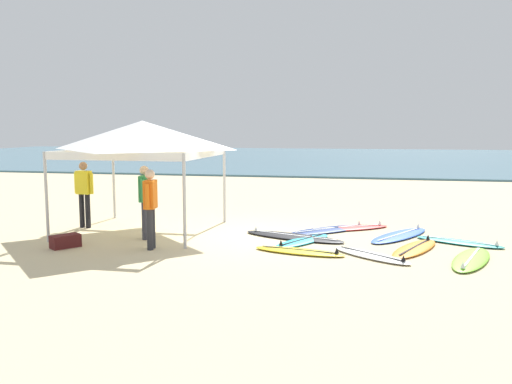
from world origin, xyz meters
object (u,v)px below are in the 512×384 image
object	(u,v)px
surfboard_cyan	(302,241)
gear_bag_near_tent	(65,241)
surfboard_orange	(415,248)
surfboard_navy	(329,230)
surfboard_teal	(459,242)
canopy_tent	(143,135)
person_green	(145,197)
surfboard_white	(372,255)
surfboard_yellow	(300,251)
person_orange	(150,203)
surfboard_red	(348,228)
person_yellow	(84,190)
surfboard_blue	(400,235)
surfboard_black	(293,236)
surfboard_lime	(471,259)

from	to	relation	value
surfboard_cyan	gear_bag_near_tent	world-z (taller)	gear_bag_near_tent
surfboard_orange	surfboard_navy	xyz separation A→B (m)	(-1.93, 1.70, -0.00)
surfboard_teal	surfboard_navy	bearing A→B (deg)	163.80
canopy_tent	person_green	xyz separation A→B (m)	(0.40, -0.88, -1.40)
surfboard_white	surfboard_yellow	bearing A→B (deg)	177.64
person_green	person_orange	world-z (taller)	same
surfboard_orange	surfboard_red	xyz separation A→B (m)	(-1.47, 2.03, -0.00)
person_yellow	person_green	size ratio (longest dim) A/B	1.00
surfboard_white	surfboard_navy	size ratio (longest dim) A/B	0.79
surfboard_blue	surfboard_black	size ratio (longest dim) A/B	0.91
gear_bag_near_tent	surfboard_red	bearing A→B (deg)	29.30
person_yellow	person_orange	distance (m)	3.28
surfboard_blue	surfboard_cyan	world-z (taller)	same
surfboard_lime	surfboard_white	size ratio (longest dim) A/B	1.31
surfboard_lime	surfboard_black	distance (m)	3.95
canopy_tent	person_yellow	world-z (taller)	canopy_tent
surfboard_yellow	surfboard_black	bearing A→B (deg)	102.71
surfboard_teal	person_green	xyz separation A→B (m)	(-7.09, -0.94, 0.95)
surfboard_teal	person_green	size ratio (longest dim) A/B	1.15
surfboard_black	surfboard_cyan	xyz separation A→B (m)	(0.26, -0.45, 0.00)
person_yellow	surfboard_white	bearing A→B (deg)	-13.37
surfboard_white	person_orange	world-z (taller)	person_orange
surfboard_cyan	surfboard_yellow	bearing A→B (deg)	-86.15
person_green	surfboard_lime	bearing A→B (deg)	-5.30
surfboard_blue	surfboard_orange	size ratio (longest dim) A/B	1.09
person_green	person_orange	bearing A→B (deg)	-60.38
surfboard_white	surfboard_cyan	size ratio (longest dim) A/B	0.92
canopy_tent	person_orange	xyz separation A→B (m)	(0.94, -1.83, -1.40)
surfboard_white	surfboard_blue	bearing A→B (deg)	72.71
surfboard_cyan	person_green	size ratio (longest dim) A/B	1.12
surfboard_blue	surfboard_navy	bearing A→B (deg)	167.91
canopy_tent	surfboard_navy	size ratio (longest dim) A/B	1.51
surfboard_teal	gear_bag_near_tent	bearing A→B (deg)	-165.74
surfboard_yellow	gear_bag_near_tent	bearing A→B (deg)	-174.00
surfboard_white	surfboard_orange	world-z (taller)	same
surfboard_black	surfboard_yellow	bearing A→B (deg)	-77.29
surfboard_lime	surfboard_yellow	size ratio (longest dim) A/B	1.15
surfboard_cyan	person_orange	bearing A→B (deg)	-157.32
surfboard_red	canopy_tent	bearing A→B (deg)	-165.95
surfboard_teal	person_yellow	distance (m)	9.25
surfboard_navy	canopy_tent	bearing A→B (deg)	-168.46
surfboard_red	person_yellow	size ratio (longest dim) A/B	1.33
surfboard_lime	surfboard_cyan	bearing A→B (deg)	163.82
surfboard_lime	surfboard_black	bearing A→B (deg)	158.58
person_orange	surfboard_black	bearing A→B (deg)	31.66
surfboard_teal	person_green	world-z (taller)	person_green
surfboard_red	surfboard_navy	bearing A→B (deg)	-144.89
surfboard_black	surfboard_red	xyz separation A→B (m)	(1.23, 1.34, 0.00)
canopy_tent	surfboard_white	xyz separation A→B (m)	(5.55, -1.61, -2.35)
surfboard_orange	surfboard_lime	bearing A→B (deg)	-37.42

